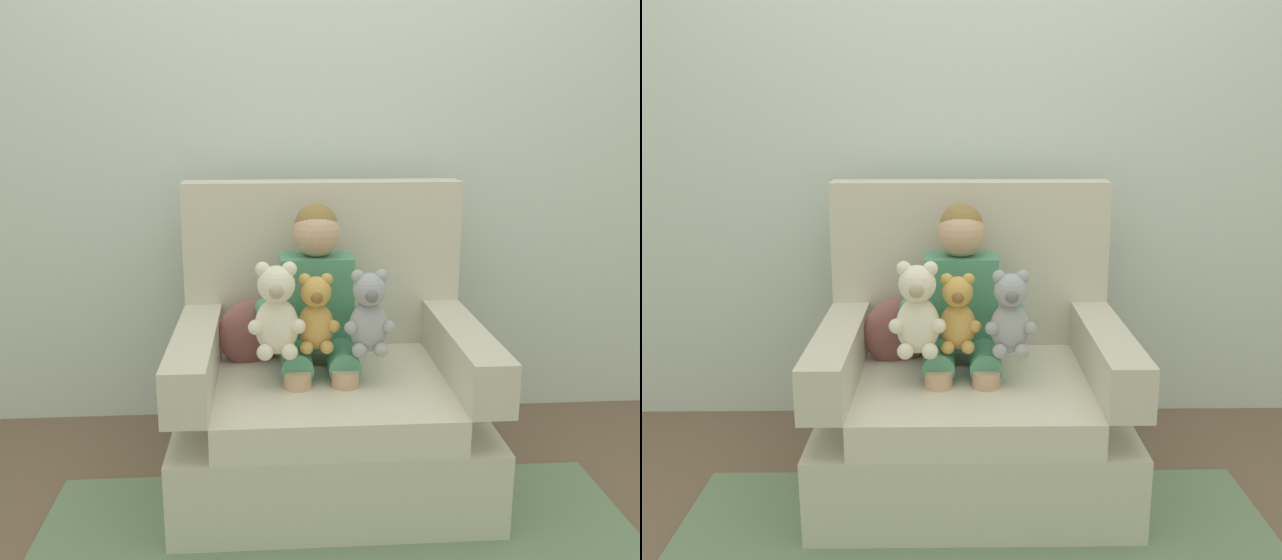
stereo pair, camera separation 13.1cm
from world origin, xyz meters
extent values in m
plane|color=brown|center=(0.00, 0.00, 0.00)|extent=(8.00, 8.00, 0.00)
cube|color=silver|center=(0.00, 0.66, 1.30)|extent=(6.00, 0.10, 2.60)
cube|color=beige|center=(0.00, 0.00, 0.15)|extent=(1.06, 0.87, 0.30)
cube|color=beige|center=(0.00, -0.07, 0.36)|extent=(0.78, 0.73, 0.12)
cube|color=beige|center=(0.00, 0.36, 0.73)|extent=(1.06, 0.14, 0.64)
cube|color=beige|center=(-0.46, -0.07, 0.50)|extent=(0.14, 0.73, 0.18)
cube|color=beige|center=(0.46, -0.07, 0.50)|extent=(0.14, 0.73, 0.18)
cube|color=#4C9370|center=(-0.04, 0.13, 0.64)|extent=(0.26, 0.16, 0.34)
sphere|color=tan|center=(-0.04, 0.13, 0.89)|extent=(0.17, 0.17, 0.17)
sphere|color=olive|center=(-0.04, 0.14, 0.92)|extent=(0.16, 0.16, 0.16)
cylinder|color=#4C9370|center=(-0.12, 0.00, 0.47)|extent=(0.11, 0.26, 0.11)
cylinder|color=tan|center=(-0.12, -0.13, 0.32)|extent=(0.09, 0.09, 0.30)
cylinder|color=#4C9370|center=(0.04, 0.00, 0.47)|extent=(0.11, 0.26, 0.11)
cylinder|color=tan|center=(0.04, -0.13, 0.32)|extent=(0.09, 0.09, 0.30)
cylinder|color=#4C9370|center=(-0.20, 0.01, 0.62)|extent=(0.13, 0.27, 0.07)
cylinder|color=#4C9370|center=(0.12, 0.01, 0.62)|extent=(0.13, 0.27, 0.07)
ellipsoid|color=#9E9EA3|center=(0.12, -0.10, 0.61)|extent=(0.13, 0.11, 0.17)
sphere|color=#9E9EA3|center=(0.12, -0.11, 0.74)|extent=(0.11, 0.11, 0.11)
sphere|color=slate|center=(0.12, -0.16, 0.74)|extent=(0.04, 0.04, 0.04)
sphere|color=#9E9EA3|center=(0.08, -0.10, 0.79)|extent=(0.04, 0.04, 0.04)
sphere|color=#9E9EA3|center=(0.06, -0.13, 0.62)|extent=(0.04, 0.04, 0.04)
sphere|color=#9E9EA3|center=(0.09, -0.15, 0.55)|extent=(0.05, 0.05, 0.05)
sphere|color=#9E9EA3|center=(0.16, -0.10, 0.79)|extent=(0.04, 0.04, 0.04)
sphere|color=#9E9EA3|center=(0.19, -0.13, 0.62)|extent=(0.04, 0.04, 0.04)
sphere|color=#9E9EA3|center=(0.16, -0.15, 0.55)|extent=(0.05, 0.05, 0.05)
ellipsoid|color=silver|center=(-0.18, -0.10, 0.62)|extent=(0.15, 0.12, 0.19)
sphere|color=silver|center=(-0.18, -0.11, 0.77)|extent=(0.12, 0.12, 0.12)
sphere|color=tan|center=(-0.18, -0.16, 0.76)|extent=(0.05, 0.05, 0.05)
sphere|color=silver|center=(-0.23, -0.10, 0.82)|extent=(0.05, 0.05, 0.05)
sphere|color=silver|center=(-0.25, -0.13, 0.63)|extent=(0.05, 0.05, 0.05)
sphere|color=silver|center=(-0.22, -0.15, 0.55)|extent=(0.05, 0.05, 0.05)
sphere|color=silver|center=(-0.14, -0.10, 0.82)|extent=(0.05, 0.05, 0.05)
sphere|color=silver|center=(-0.11, -0.13, 0.63)|extent=(0.05, 0.05, 0.05)
sphere|color=silver|center=(-0.14, -0.15, 0.55)|extent=(0.05, 0.05, 0.05)
ellipsoid|color=gold|center=(-0.05, -0.06, 0.61)|extent=(0.12, 0.10, 0.16)
sphere|color=gold|center=(-0.05, -0.07, 0.73)|extent=(0.10, 0.10, 0.10)
sphere|color=brown|center=(-0.05, -0.11, 0.72)|extent=(0.04, 0.04, 0.04)
sphere|color=gold|center=(-0.09, -0.06, 0.77)|extent=(0.04, 0.04, 0.04)
sphere|color=gold|center=(-0.11, -0.09, 0.61)|extent=(0.04, 0.04, 0.04)
sphere|color=gold|center=(-0.09, -0.10, 0.55)|extent=(0.05, 0.05, 0.05)
sphere|color=gold|center=(-0.02, -0.06, 0.77)|extent=(0.04, 0.04, 0.04)
sphere|color=gold|center=(0.01, -0.09, 0.61)|extent=(0.04, 0.04, 0.04)
sphere|color=gold|center=(-0.02, -0.10, 0.55)|extent=(0.05, 0.05, 0.05)
ellipsoid|color=#8C4C4C|center=(-0.27, 0.16, 0.52)|extent=(0.28, 0.19, 0.26)
camera|label=1|loc=(-0.20, -2.34, 1.33)|focal=39.79mm
camera|label=2|loc=(-0.07, -2.35, 1.33)|focal=39.79mm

